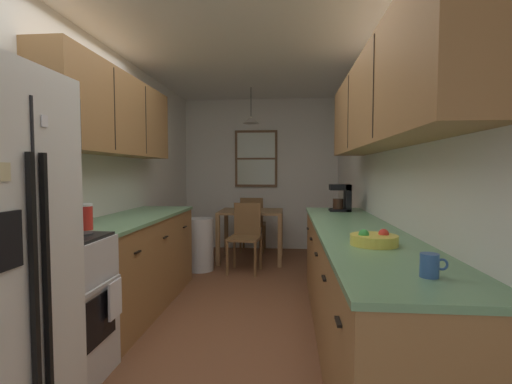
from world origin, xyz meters
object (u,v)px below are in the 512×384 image
(dining_table, at_px, (251,219))
(storage_canister, at_px, (85,217))
(trash_bin, at_px, (200,244))
(dining_chair_far, at_px, (252,222))
(stove_range, at_px, (49,310))
(coffee_maker, at_px, (343,197))
(fruit_bowl, at_px, (374,239))
(dining_chair_near, at_px, (246,234))
(mug_by_coffeemaker, at_px, (430,265))
(microwave_over_range, at_px, (25,120))

(dining_table, distance_m, storage_canister, 3.03)
(trash_bin, bearing_deg, dining_chair_far, 63.83)
(stove_range, height_order, coffee_maker, coffee_maker)
(storage_canister, bearing_deg, trash_bin, 82.43)
(stove_range, xyz_separation_m, fruit_bowl, (1.97, 0.06, 0.46))
(dining_table, bearing_deg, dining_chair_near, -91.31)
(dining_chair_far, relative_size, trash_bin, 1.29)
(mug_by_coffeemaker, bearing_deg, fruit_bowl, 96.75)
(dining_table, bearing_deg, stove_range, -105.54)
(stove_range, height_order, mug_by_coffeemaker, stove_range)
(dining_chair_far, height_order, fruit_bowl, fruit_bowl)
(dining_table, distance_m, coffee_maker, 1.85)
(stove_range, relative_size, dining_chair_near, 1.22)
(fruit_bowl, bearing_deg, dining_chair_near, 111.78)
(storage_canister, bearing_deg, mug_by_coffeemaker, -26.75)
(stove_range, height_order, dining_table, stove_range)
(microwave_over_range, relative_size, coffee_maker, 1.98)
(trash_bin, xyz_separation_m, storage_canister, (-0.30, -2.26, 0.65))
(microwave_over_range, distance_m, dining_chair_far, 4.17)
(coffee_maker, distance_m, mug_by_coffeemaker, 2.49)
(dining_chair_near, bearing_deg, mug_by_coffeemaker, -70.99)
(dining_table, relative_size, coffee_maker, 3.22)
(dining_table, xyz_separation_m, dining_chair_far, (-0.04, 0.59, -0.13))
(dining_table, relative_size, fruit_bowl, 3.40)
(dining_chair_near, height_order, dining_chair_far, same)
(microwave_over_range, bearing_deg, dining_chair_far, 75.68)
(storage_canister, distance_m, mug_by_coffeemaker, 2.30)
(stove_range, height_order, fruit_bowl, stove_range)
(dining_chair_far, bearing_deg, stove_range, -102.74)
(microwave_over_range, distance_m, trash_bin, 3.02)
(mug_by_coffeemaker, distance_m, fruit_bowl, 0.65)
(microwave_over_range, height_order, fruit_bowl, microwave_over_range)
(stove_range, relative_size, fruit_bowl, 4.05)
(mug_by_coffeemaker, xyz_separation_m, fruit_bowl, (-0.08, 0.65, -0.01))
(dining_table, bearing_deg, fruit_bowl, -72.10)
(microwave_over_range, distance_m, coffee_maker, 2.94)
(microwave_over_range, height_order, storage_canister, microwave_over_range)
(microwave_over_range, bearing_deg, coffee_maker, 41.26)
(coffee_maker, bearing_deg, mug_by_coffeemaker, -90.13)
(mug_by_coffeemaker, bearing_deg, trash_bin, 118.01)
(trash_bin, xyz_separation_m, fruit_bowl, (1.67, -2.64, 0.59))
(dining_table, height_order, trash_bin, dining_table)
(fruit_bowl, bearing_deg, mug_by_coffeemaker, -83.25)
(dining_table, bearing_deg, coffee_maker, -51.22)
(dining_chair_near, distance_m, trash_bin, 0.63)
(stove_range, bearing_deg, mug_by_coffeemaker, -16.06)
(stove_range, xyz_separation_m, coffee_maker, (2.05, 1.90, 0.58))
(dining_chair_near, height_order, trash_bin, dining_chair_near)
(dining_chair_far, relative_size, coffee_maker, 3.14)
(microwave_over_range, xyz_separation_m, dining_chair_near, (1.02, 2.72, -1.14))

